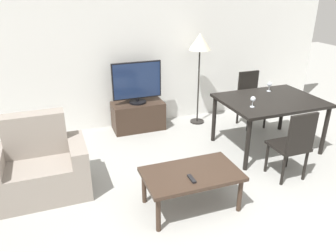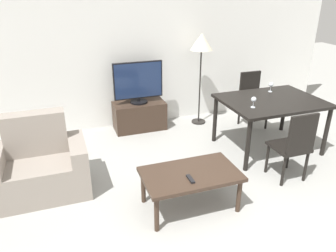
{
  "view_description": "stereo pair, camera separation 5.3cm",
  "coord_description": "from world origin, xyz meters",
  "px_view_note": "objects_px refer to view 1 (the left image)",
  "views": [
    {
      "loc": [
        -1.44,
        -1.7,
        2.25
      ],
      "look_at": [
        -0.19,
        1.71,
        0.65
      ],
      "focal_mm": 35.0,
      "sensor_mm": 36.0,
      "label": 1
    },
    {
      "loc": [
        -1.39,
        -1.72,
        2.25
      ],
      "look_at": [
        -0.19,
        1.71,
        0.65
      ],
      "focal_mm": 35.0,
      "sensor_mm": 36.0,
      "label": 2
    }
  ],
  "objects_px": {
    "floor_lamp": "(200,46)",
    "tv": "(137,83)",
    "tv_stand": "(138,116)",
    "dining_chair_near": "(294,143)",
    "armchair": "(40,168)",
    "dining_table": "(270,104)",
    "coffee_table": "(192,176)",
    "wine_glass_left": "(253,100)",
    "dining_chair_far": "(250,97)",
    "remote_primary": "(192,179)",
    "wine_glass_center": "(270,85)"
  },
  "relations": [
    {
      "from": "remote_primary",
      "to": "wine_glass_center",
      "type": "bearing_deg",
      "value": 36.08
    },
    {
      "from": "floor_lamp",
      "to": "dining_table",
      "type": "bearing_deg",
      "value": -65.51
    },
    {
      "from": "tv",
      "to": "dining_chair_near",
      "type": "xyz_separation_m",
      "value": [
        1.34,
        -2.11,
        -0.3
      ]
    },
    {
      "from": "floor_lamp",
      "to": "wine_glass_center",
      "type": "relative_size",
      "value": 10.41
    },
    {
      "from": "wine_glass_center",
      "to": "remote_primary",
      "type": "bearing_deg",
      "value": -143.92
    },
    {
      "from": "tv_stand",
      "to": "wine_glass_left",
      "type": "bearing_deg",
      "value": -51.67
    },
    {
      "from": "coffee_table",
      "to": "floor_lamp",
      "type": "bearing_deg",
      "value": 63.56
    },
    {
      "from": "dining_table",
      "to": "wine_glass_center",
      "type": "xyz_separation_m",
      "value": [
        0.19,
        0.31,
        0.18
      ]
    },
    {
      "from": "tv_stand",
      "to": "coffee_table",
      "type": "xyz_separation_m",
      "value": [
        -0.02,
        -2.2,
        0.15
      ]
    },
    {
      "from": "floor_lamp",
      "to": "wine_glass_left",
      "type": "distance_m",
      "value": 1.47
    },
    {
      "from": "dining_table",
      "to": "dining_chair_near",
      "type": "xyz_separation_m",
      "value": [
        -0.24,
        -0.83,
        -0.18
      ]
    },
    {
      "from": "tv",
      "to": "remote_primary",
      "type": "relative_size",
      "value": 5.26
    },
    {
      "from": "remote_primary",
      "to": "wine_glass_left",
      "type": "bearing_deg",
      "value": 34.69
    },
    {
      "from": "wine_glass_left",
      "to": "tv_stand",
      "type": "bearing_deg",
      "value": 128.33
    },
    {
      "from": "tv_stand",
      "to": "coffee_table",
      "type": "distance_m",
      "value": 2.2
    },
    {
      "from": "wine_glass_center",
      "to": "dining_chair_near",
      "type": "bearing_deg",
      "value": -110.73
    },
    {
      "from": "dining_chair_far",
      "to": "remote_primary",
      "type": "relative_size",
      "value": 6.02
    },
    {
      "from": "coffee_table",
      "to": "dining_chair_near",
      "type": "height_order",
      "value": "dining_chair_near"
    },
    {
      "from": "tv_stand",
      "to": "wine_glass_left",
      "type": "height_order",
      "value": "wine_glass_left"
    },
    {
      "from": "coffee_table",
      "to": "floor_lamp",
      "type": "height_order",
      "value": "floor_lamp"
    },
    {
      "from": "armchair",
      "to": "tv_stand",
      "type": "relative_size",
      "value": 1.25
    },
    {
      "from": "remote_primary",
      "to": "wine_glass_center",
      "type": "relative_size",
      "value": 1.03
    },
    {
      "from": "armchair",
      "to": "tv",
      "type": "bearing_deg",
      "value": 41.98
    },
    {
      "from": "coffee_table",
      "to": "dining_table",
      "type": "relative_size",
      "value": 0.75
    },
    {
      "from": "dining_table",
      "to": "dining_chair_near",
      "type": "height_order",
      "value": "dining_chair_near"
    },
    {
      "from": "dining_chair_far",
      "to": "wine_glass_center",
      "type": "bearing_deg",
      "value": -95.25
    },
    {
      "from": "coffee_table",
      "to": "dining_chair_far",
      "type": "relative_size",
      "value": 1.12
    },
    {
      "from": "dining_table",
      "to": "dining_chair_near",
      "type": "relative_size",
      "value": 1.51
    },
    {
      "from": "coffee_table",
      "to": "wine_glass_left",
      "type": "height_order",
      "value": "wine_glass_left"
    },
    {
      "from": "remote_primary",
      "to": "wine_glass_center",
      "type": "height_order",
      "value": "wine_glass_center"
    },
    {
      "from": "armchair",
      "to": "wine_glass_center",
      "type": "distance_m",
      "value": 3.36
    },
    {
      "from": "armchair",
      "to": "coffee_table",
      "type": "distance_m",
      "value": 1.72
    },
    {
      "from": "coffee_table",
      "to": "dining_chair_far",
      "type": "distance_m",
      "value": 2.53
    },
    {
      "from": "armchair",
      "to": "floor_lamp",
      "type": "distance_m",
      "value": 3.03
    },
    {
      "from": "armchair",
      "to": "floor_lamp",
      "type": "bearing_deg",
      "value": 26.76
    },
    {
      "from": "armchair",
      "to": "wine_glass_left",
      "type": "relative_size",
      "value": 7.14
    },
    {
      "from": "dining_chair_far",
      "to": "tv",
      "type": "bearing_deg",
      "value": 166.02
    },
    {
      "from": "tv",
      "to": "floor_lamp",
      "type": "bearing_deg",
      "value": -4.4
    },
    {
      "from": "tv_stand",
      "to": "floor_lamp",
      "type": "height_order",
      "value": "floor_lamp"
    },
    {
      "from": "armchair",
      "to": "dining_chair_far",
      "type": "xyz_separation_m",
      "value": [
        3.34,
        0.92,
        0.18
      ]
    },
    {
      "from": "tv",
      "to": "tv_stand",
      "type": "bearing_deg",
      "value": 90.0
    },
    {
      "from": "dining_chair_far",
      "to": "floor_lamp",
      "type": "height_order",
      "value": "floor_lamp"
    },
    {
      "from": "coffee_table",
      "to": "remote_primary",
      "type": "relative_size",
      "value": 6.77
    },
    {
      "from": "wine_glass_left",
      "to": "wine_glass_center",
      "type": "distance_m",
      "value": 0.78
    },
    {
      "from": "floor_lamp",
      "to": "tv",
      "type": "bearing_deg",
      "value": 175.6
    },
    {
      "from": "tv_stand",
      "to": "wine_glass_center",
      "type": "distance_m",
      "value": 2.12
    },
    {
      "from": "tv_stand",
      "to": "dining_chair_near",
      "type": "distance_m",
      "value": 2.52
    },
    {
      "from": "floor_lamp",
      "to": "coffee_table",
      "type": "bearing_deg",
      "value": -116.44
    },
    {
      "from": "wine_glass_center",
      "to": "wine_glass_left",
      "type": "bearing_deg",
      "value": -141.26
    },
    {
      "from": "tv",
      "to": "wine_glass_left",
      "type": "bearing_deg",
      "value": -51.62
    }
  ]
}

